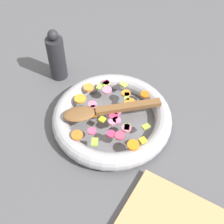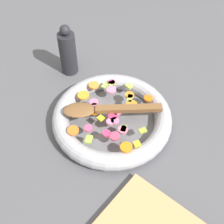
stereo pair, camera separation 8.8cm
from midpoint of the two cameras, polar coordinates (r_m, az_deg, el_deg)
The scene contains 5 objects.
ground_plane at distance 0.92m, azimuth 2.74°, elevation -2.17°, with size 4.00×4.00×0.00m, color #4C4C51.
skillet at distance 0.90m, azimuth 2.79°, elevation -1.31°, with size 0.35×0.35×0.05m.
chopped_vegetables at distance 0.88m, azimuth 2.51°, elevation 0.05°, with size 0.26×0.26×0.01m.
wooden_spoon at distance 0.87m, azimuth 0.97°, elevation 0.33°, with size 0.23×0.21×0.01m.
pepper_mill at distance 1.03m, azimuth -5.63°, elevation 10.75°, with size 0.06×0.06×0.18m.
Camera 2 is at (-0.36, 0.44, 0.72)m, focal length 50.00 mm.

